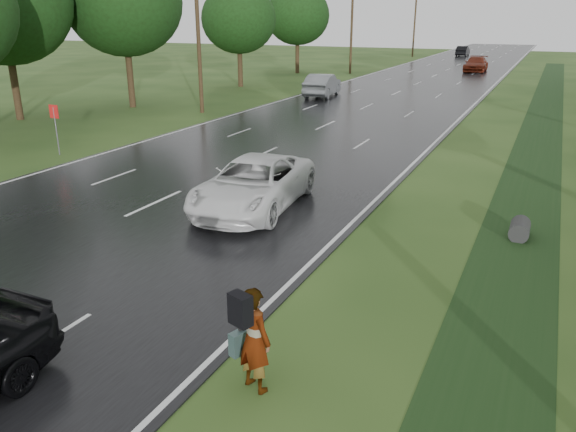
# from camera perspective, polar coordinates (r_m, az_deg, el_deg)

# --- Properties ---
(road) EXTENTS (14.00, 180.00, 0.04)m
(road) POSITION_cam_1_polar(r_m,az_deg,el_deg) (53.23, 12.31, 12.69)
(road) COLOR black
(road) RESTS_ON ground
(edge_stripe_east) EXTENTS (0.12, 180.00, 0.01)m
(edge_stripe_east) POSITION_cam_1_polar(r_m,az_deg,el_deg) (52.15, 19.69, 11.91)
(edge_stripe_east) COLOR silver
(edge_stripe_east) RESTS_ON road
(edge_stripe_west) EXTENTS (0.12, 180.00, 0.01)m
(edge_stripe_west) POSITION_cam_1_polar(r_m,az_deg,el_deg) (55.12, 5.30, 13.29)
(edge_stripe_west) COLOR silver
(edge_stripe_west) RESTS_ON road
(center_line) EXTENTS (0.12, 180.00, 0.01)m
(center_line) POSITION_cam_1_polar(r_m,az_deg,el_deg) (53.23, 12.32, 12.72)
(center_line) COLOR silver
(center_line) RESTS_ON road
(drainage_ditch) EXTENTS (2.20, 120.00, 0.56)m
(drainage_ditch) POSITION_cam_1_polar(r_m,az_deg,el_deg) (25.96, 23.65, 4.57)
(drainage_ditch) COLOR #183213
(drainage_ditch) RESTS_ON ground
(road_sign) EXTENTS (0.50, 0.06, 2.30)m
(road_sign) POSITION_cam_1_polar(r_m,az_deg,el_deg) (27.87, -22.60, 9.04)
(road_sign) COLOR slate
(road_sign) RESTS_ON ground
(utility_pole_mid) EXTENTS (1.60, 0.26, 10.00)m
(utility_pole_mid) POSITION_cam_1_polar(r_m,az_deg,el_deg) (37.92, -9.13, 18.11)
(utility_pole_mid) COLOR #342415
(utility_pole_mid) RESTS_ON ground
(utility_pole_far) EXTENTS (1.60, 0.26, 10.00)m
(utility_pole_far) POSITION_cam_1_polar(r_m,az_deg,el_deg) (65.05, 6.49, 18.76)
(utility_pole_far) COLOR #342415
(utility_pole_far) RESTS_ON ground
(utility_pole_distant) EXTENTS (1.60, 0.26, 10.00)m
(utility_pole_distant) POSITION_cam_1_polar(r_m,az_deg,el_deg) (93.94, 12.75, 18.66)
(utility_pole_distant) COLOR #342415
(utility_pole_distant) RESTS_ON ground
(tree_west_c) EXTENTS (7.80, 7.80, 10.43)m
(tree_west_c) POSITION_cam_1_polar(r_m,az_deg,el_deg) (41.42, -16.39, 20.09)
(tree_west_c) COLOR #342415
(tree_west_c) RESTS_ON ground
(tree_west_d) EXTENTS (6.60, 6.60, 8.80)m
(tree_west_d) POSITION_cam_1_polar(r_m,az_deg,el_deg) (52.46, -5.02, 19.31)
(tree_west_d) COLOR #342415
(tree_west_d) RESTS_ON ground
(tree_west_e) EXTENTS (8.00, 8.00, 10.44)m
(tree_west_e) POSITION_cam_1_polar(r_m,az_deg,el_deg) (38.64, -27.08, 18.79)
(tree_west_e) COLOR #342415
(tree_west_e) RESTS_ON ground
(tree_west_f) EXTENTS (7.00, 7.00, 9.29)m
(tree_west_f) POSITION_cam_1_polar(r_m,az_deg,el_deg) (65.23, 0.97, 19.70)
(tree_west_f) COLOR #342415
(tree_west_f) RESTS_ON ground
(pedestrian) EXTENTS (0.93, 0.95, 1.91)m
(pedestrian) POSITION_cam_1_polar(r_m,az_deg,el_deg) (9.62, -3.61, -12.21)
(pedestrian) COLOR #A5998C
(pedestrian) RESTS_ON ground
(white_pickup) EXTENTS (3.30, 6.14, 1.64)m
(white_pickup) POSITION_cam_1_polar(r_m,az_deg,el_deg) (18.48, -3.54, 3.27)
(white_pickup) COLOR white
(white_pickup) RESTS_ON road
(silver_sedan) EXTENTS (2.49, 5.51, 1.75)m
(silver_sedan) POSITION_cam_1_polar(r_m,az_deg,el_deg) (45.60, 3.51, 13.13)
(silver_sedan) COLOR #9A9EA3
(silver_sedan) RESTS_ON road
(far_car_red) EXTENTS (2.45, 5.80, 1.67)m
(far_car_red) POSITION_cam_1_polar(r_m,az_deg,el_deg) (69.99, 18.55, 14.42)
(far_car_red) COLOR maroon
(far_car_red) RESTS_ON road
(far_car_dark) EXTENTS (1.72, 4.74, 1.56)m
(far_car_dark) POSITION_cam_1_polar(r_m,az_deg,el_deg) (97.32, 17.33, 15.71)
(far_car_dark) COLOR black
(far_car_dark) RESTS_ON road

